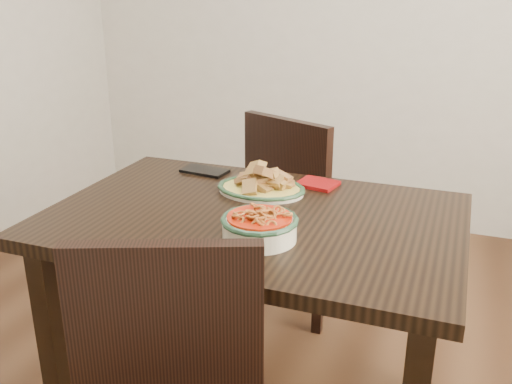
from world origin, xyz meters
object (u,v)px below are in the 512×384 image
(dining_table, at_px, (254,244))
(chair_far, at_px, (302,205))
(smartphone, at_px, (205,171))
(noodle_bowl, at_px, (260,224))
(fish_plate, at_px, (261,179))

(dining_table, height_order, chair_far, chair_far)
(chair_far, bearing_deg, smartphone, 83.09)
(noodle_bowl, bearing_deg, smartphone, 129.32)
(chair_far, xyz_separation_m, fish_plate, (0.02, -0.55, 0.30))
(dining_table, xyz_separation_m, fish_plate, (-0.04, 0.17, 0.14))
(fish_plate, relative_size, noodle_bowl, 1.36)
(smartphone, bearing_deg, dining_table, -38.09)
(fish_plate, distance_m, smartphone, 0.29)
(chair_far, bearing_deg, dining_table, 117.43)
(dining_table, relative_size, fish_plate, 4.28)
(dining_table, xyz_separation_m, chair_far, (-0.06, 0.72, -0.15))
(noodle_bowl, bearing_deg, chair_far, 98.60)
(dining_table, bearing_deg, noodle_bowl, -64.30)
(chair_far, xyz_separation_m, smartphone, (-0.24, -0.42, 0.26))
(dining_table, bearing_deg, fish_plate, 103.02)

